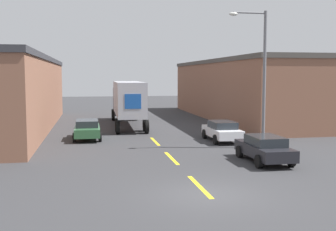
{
  "coord_description": "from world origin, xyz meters",
  "views": [
    {
      "loc": [
        -4.41,
        -15.36,
        4.58
      ],
      "look_at": [
        0.79,
        12.74,
        1.89
      ],
      "focal_mm": 45.0,
      "sensor_mm": 36.0,
      "label": 1
    }
  ],
  "objects_px": {
    "parked_car_left_far": "(87,129)",
    "parked_car_right_near": "(264,148)",
    "semi_truck": "(127,99)",
    "parked_car_right_mid": "(222,130)",
    "street_lamp": "(260,70)"
  },
  "relations": [
    {
      "from": "semi_truck",
      "to": "parked_car_right_near",
      "type": "xyz_separation_m",
      "value": [
        5.73,
        -17.88,
        -1.66
      ]
    },
    {
      "from": "parked_car_right_near",
      "to": "semi_truck",
      "type": "bearing_deg",
      "value": 107.77
    },
    {
      "from": "semi_truck",
      "to": "parked_car_right_mid",
      "type": "bearing_deg",
      "value": -60.3
    },
    {
      "from": "parked_car_left_far",
      "to": "parked_car_right_near",
      "type": "height_order",
      "value": "same"
    },
    {
      "from": "parked_car_right_mid",
      "to": "parked_car_left_far",
      "type": "bearing_deg",
      "value": 164.18
    },
    {
      "from": "semi_truck",
      "to": "parked_car_right_mid",
      "type": "height_order",
      "value": "semi_truck"
    },
    {
      "from": "parked_car_left_far",
      "to": "parked_car_right_mid",
      "type": "bearing_deg",
      "value": -15.82
    },
    {
      "from": "parked_car_right_mid",
      "to": "parked_car_right_near",
      "type": "relative_size",
      "value": 1.0
    },
    {
      "from": "parked_car_left_far",
      "to": "parked_car_right_mid",
      "type": "relative_size",
      "value": 1.0
    },
    {
      "from": "parked_car_right_mid",
      "to": "parked_car_right_near",
      "type": "xyz_separation_m",
      "value": [
        0.0,
        -7.36,
        0.0
      ]
    },
    {
      "from": "semi_truck",
      "to": "parked_car_right_mid",
      "type": "xyz_separation_m",
      "value": [
        5.73,
        -10.53,
        -1.66
      ]
    },
    {
      "from": "parked_car_left_far",
      "to": "street_lamp",
      "type": "height_order",
      "value": "street_lamp"
    },
    {
      "from": "parked_car_left_far",
      "to": "parked_car_right_mid",
      "type": "height_order",
      "value": "same"
    },
    {
      "from": "parked_car_left_far",
      "to": "parked_car_right_near",
      "type": "relative_size",
      "value": 1.0
    },
    {
      "from": "parked_car_left_far",
      "to": "street_lamp",
      "type": "bearing_deg",
      "value": -28.59
    }
  ]
}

